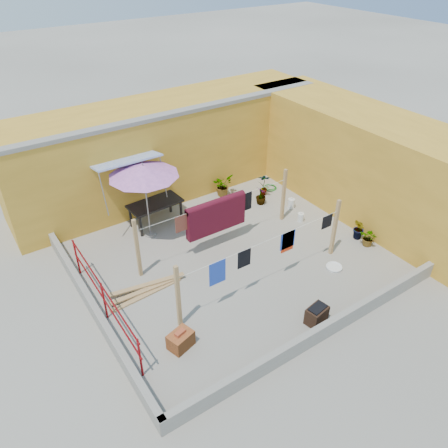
{
  "coord_description": "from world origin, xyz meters",
  "views": [
    {
      "loc": [
        -5.71,
        -8.04,
        7.8
      ],
      "look_at": [
        -0.1,
        0.3,
        1.05
      ],
      "focal_mm": 35.0,
      "sensor_mm": 36.0,
      "label": 1
    }
  ],
  "objects_px": {
    "patio_umbrella": "(143,171)",
    "brazier": "(317,315)",
    "brick_stack": "(181,340)",
    "green_hose": "(270,187)",
    "water_jug_b": "(291,203)",
    "white_basin": "(334,267)",
    "outdoor_table": "(155,205)",
    "plant_back_a": "(222,185)",
    "water_jug_a": "(301,217)"
  },
  "relations": [
    {
      "from": "white_basin",
      "to": "green_hose",
      "type": "relative_size",
      "value": 0.93
    },
    {
      "from": "green_hose",
      "to": "brazier",
      "type": "bearing_deg",
      "value": -119.38
    },
    {
      "from": "brick_stack",
      "to": "brazier",
      "type": "distance_m",
      "value": 3.26
    },
    {
      "from": "brazier",
      "to": "white_basin",
      "type": "distance_m",
      "value": 2.19
    },
    {
      "from": "brazier",
      "to": "water_jug_a",
      "type": "relative_size",
      "value": 1.79
    },
    {
      "from": "white_basin",
      "to": "water_jug_b",
      "type": "distance_m",
      "value": 3.34
    },
    {
      "from": "brick_stack",
      "to": "patio_umbrella",
      "type": "bearing_deg",
      "value": 72.68
    },
    {
      "from": "water_jug_b",
      "to": "water_jug_a",
      "type": "bearing_deg",
      "value": -110.6
    },
    {
      "from": "water_jug_a",
      "to": "brick_stack",
      "type": "bearing_deg",
      "value": -157.68
    },
    {
      "from": "white_basin",
      "to": "outdoor_table",
      "type": "bearing_deg",
      "value": 122.74
    },
    {
      "from": "brick_stack",
      "to": "water_jug_a",
      "type": "bearing_deg",
      "value": 22.32
    },
    {
      "from": "water_jug_a",
      "to": "white_basin",
      "type": "bearing_deg",
      "value": -110.04
    },
    {
      "from": "outdoor_table",
      "to": "patio_umbrella",
      "type": "bearing_deg",
      "value": -134.75
    },
    {
      "from": "water_jug_a",
      "to": "green_hose",
      "type": "xyz_separation_m",
      "value": [
        0.55,
        2.24,
        -0.11
      ]
    },
    {
      "from": "patio_umbrella",
      "to": "water_jug_b",
      "type": "height_order",
      "value": "patio_umbrella"
    },
    {
      "from": "water_jug_b",
      "to": "outdoor_table",
      "type": "bearing_deg",
      "value": 158.62
    },
    {
      "from": "outdoor_table",
      "to": "brazier",
      "type": "height_order",
      "value": "outdoor_table"
    },
    {
      "from": "brick_stack",
      "to": "white_basin",
      "type": "xyz_separation_m",
      "value": [
        4.89,
        0.03,
        -0.16
      ]
    },
    {
      "from": "outdoor_table",
      "to": "plant_back_a",
      "type": "height_order",
      "value": "outdoor_table"
    },
    {
      "from": "patio_umbrella",
      "to": "water_jug_a",
      "type": "xyz_separation_m",
      "value": [
        4.37,
        -2.01,
        -2.05
      ]
    },
    {
      "from": "patio_umbrella",
      "to": "white_basin",
      "type": "bearing_deg",
      "value": -50.85
    },
    {
      "from": "brazier",
      "to": "water_jug_a",
      "type": "distance_m",
      "value": 4.41
    },
    {
      "from": "outdoor_table",
      "to": "green_hose",
      "type": "distance_m",
      "value": 4.53
    },
    {
      "from": "brick_stack",
      "to": "water_jug_a",
      "type": "distance_m",
      "value": 6.2
    },
    {
      "from": "brazier",
      "to": "water_jug_b",
      "type": "distance_m",
      "value": 5.24
    },
    {
      "from": "green_hose",
      "to": "water_jug_b",
      "type": "bearing_deg",
      "value": -99.82
    },
    {
      "from": "brick_stack",
      "to": "water_jug_b",
      "type": "distance_m",
      "value": 6.82
    },
    {
      "from": "brazier",
      "to": "water_jug_b",
      "type": "height_order",
      "value": "brazier"
    },
    {
      "from": "patio_umbrella",
      "to": "green_hose",
      "type": "height_order",
      "value": "patio_umbrella"
    },
    {
      "from": "plant_back_a",
      "to": "outdoor_table",
      "type": "bearing_deg",
      "value": -172.58
    },
    {
      "from": "brazier",
      "to": "green_hose",
      "type": "height_order",
      "value": "brazier"
    },
    {
      "from": "outdoor_table",
      "to": "brazier",
      "type": "xyz_separation_m",
      "value": [
        1.24,
        -5.97,
        -0.47
      ]
    },
    {
      "from": "water_jug_b",
      "to": "green_hose",
      "type": "distance_m",
      "value": 1.46
    },
    {
      "from": "green_hose",
      "to": "plant_back_a",
      "type": "distance_m",
      "value": 1.83
    },
    {
      "from": "water_jug_a",
      "to": "plant_back_a",
      "type": "xyz_separation_m",
      "value": [
        -1.15,
        2.82,
        0.24
      ]
    },
    {
      "from": "brick_stack",
      "to": "green_hose",
      "type": "relative_size",
      "value": 1.3
    },
    {
      "from": "water_jug_a",
      "to": "green_hose",
      "type": "bearing_deg",
      "value": 76.16
    },
    {
      "from": "brick_stack",
      "to": "plant_back_a",
      "type": "xyz_separation_m",
      "value": [
        4.59,
        5.18,
        0.18
      ]
    },
    {
      "from": "water_jug_a",
      "to": "outdoor_table",
      "type": "bearing_deg",
      "value": 147.88
    },
    {
      "from": "white_basin",
      "to": "plant_back_a",
      "type": "relative_size",
      "value": 0.6
    },
    {
      "from": "brazier",
      "to": "green_hose",
      "type": "xyz_separation_m",
      "value": [
        3.23,
        5.74,
        -0.2
      ]
    },
    {
      "from": "green_hose",
      "to": "white_basin",
      "type": "bearing_deg",
      "value": -107.05
    },
    {
      "from": "outdoor_table",
      "to": "water_jug_a",
      "type": "distance_m",
      "value": 4.67
    },
    {
      "from": "white_basin",
      "to": "water_jug_a",
      "type": "height_order",
      "value": "water_jug_a"
    },
    {
      "from": "brazier",
      "to": "water_jug_b",
      "type": "bearing_deg",
      "value": 55.31
    },
    {
      "from": "water_jug_b",
      "to": "patio_umbrella",
      "type": "bearing_deg",
      "value": 165.59
    },
    {
      "from": "white_basin",
      "to": "plant_back_a",
      "type": "distance_m",
      "value": 5.17
    },
    {
      "from": "patio_umbrella",
      "to": "brazier",
      "type": "relative_size",
      "value": 4.29
    },
    {
      "from": "water_jug_a",
      "to": "green_hose",
      "type": "relative_size",
      "value": 0.66
    },
    {
      "from": "outdoor_table",
      "to": "brazier",
      "type": "relative_size",
      "value": 2.94
    }
  ]
}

